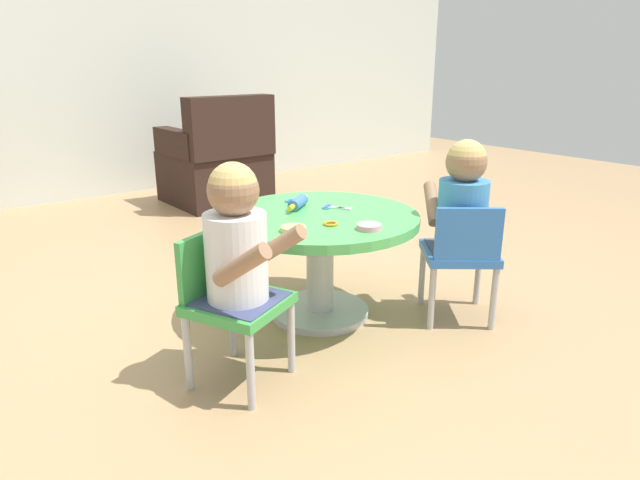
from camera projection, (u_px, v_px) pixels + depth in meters
name	position (u px, v px, depth m)	size (l,w,h in m)	color
ground_plane	(320.00, 314.00, 2.50)	(10.00, 10.00, 0.00)	tan
back_wall	(89.00, 20.00, 4.33)	(8.00, 0.12, 2.80)	silver
craft_table	(320.00, 240.00, 2.39)	(0.85, 0.85, 0.47)	silver
child_chair_left	(230.00, 300.00, 1.91)	(0.40, 0.40, 0.54)	#B7B7BC
seated_child_left	(237.00, 239.00, 1.82)	(0.39, 0.43, 0.51)	#3F4772
child_chair_right	(461.00, 254.00, 2.36)	(0.42, 0.42, 0.54)	#B7B7BC
seated_child_right	(463.00, 200.00, 2.33)	(0.42, 0.44, 0.51)	#3F4772
armchair_dark	(217.00, 164.00, 4.37)	(0.74, 0.74, 0.85)	black
rolling_pin	(298.00, 203.00, 2.43)	(0.20, 0.15, 0.05)	#3F72CC
craft_scissors	(333.00, 207.00, 2.44)	(0.12, 0.14, 0.01)	silver
playdough_blob_0	(369.00, 227.00, 2.13)	(0.09, 0.09, 0.02)	pink
playdough_blob_1	(293.00, 229.00, 2.10)	(0.10, 0.10, 0.02)	#F2CC72
cookie_cutter_0	(331.00, 224.00, 2.19)	(0.06, 0.06, 0.01)	orange
cookie_cutter_1	(291.00, 201.00, 2.55)	(0.06, 0.06, 0.01)	#3F99D8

